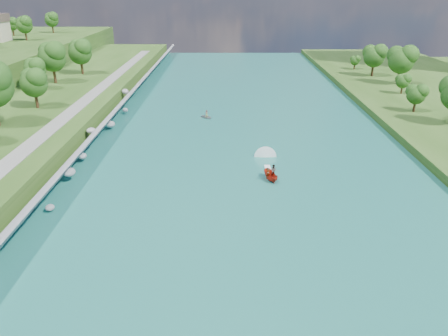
{
  "coord_description": "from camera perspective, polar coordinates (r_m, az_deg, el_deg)",
  "views": [
    {
      "loc": [
        -2.95,
        -42.91,
        25.83
      ],
      "look_at": [
        -3.29,
        12.53,
        2.5
      ],
      "focal_mm": 35.0,
      "sensor_mm": 36.0,
      "label": 1
    }
  ],
  "objects": [
    {
      "name": "ground",
      "position": [
        50.17,
        3.71,
        -8.22
      ],
      "size": [
        260.0,
        260.0,
        0.0
      ],
      "primitive_type": "plane",
      "color": "#2D5119",
      "rests_on": "ground"
    },
    {
      "name": "river_water",
      "position": [
        68.05,
        2.81,
        0.53
      ],
      "size": [
        55.0,
        240.0,
        0.1
      ],
      "primitive_type": "cube",
      "color": "#1B6667",
      "rests_on": "ground"
    },
    {
      "name": "riprap_bank",
      "position": [
        70.36,
        -18.68,
        1.6
      ],
      "size": [
        4.23,
        236.0,
        4.17
      ],
      "color": "slate",
      "rests_on": "ground"
    },
    {
      "name": "riverside_path",
      "position": [
        72.99,
        -23.59,
        3.09
      ],
      "size": [
        3.0,
        200.0,
        0.1
      ],
      "primitive_type": "cube",
      "color": "gray",
      "rests_on": "berm_west"
    },
    {
      "name": "trees_ridge",
      "position": [
        158.59,
        -27.17,
        16.05
      ],
      "size": [
        15.58,
        62.03,
        10.78
      ],
      "color": "#124515",
      "rests_on": "ridge_west"
    },
    {
      "name": "motorboat",
      "position": [
        64.36,
        5.94,
        -0.3
      ],
      "size": [
        3.6,
        18.69,
        2.1
      ],
      "rotation": [
        0.0,
        0.0,
        3.43
      ],
      "color": "#B4220E",
      "rests_on": "river_water"
    },
    {
      "name": "raft",
      "position": [
        91.83,
        -2.28,
        6.77
      ],
      "size": [
        3.44,
        3.44,
        1.64
      ],
      "rotation": [
        0.0,
        0.0,
        0.78
      ],
      "color": "gray",
      "rests_on": "river_water"
    }
  ]
}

